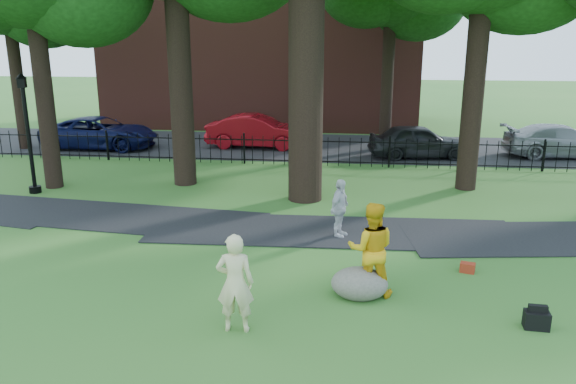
# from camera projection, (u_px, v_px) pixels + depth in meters

# --- Properties ---
(ground) EXTENTS (120.00, 120.00, 0.00)m
(ground) POSITION_uv_depth(u_px,v_px,m) (276.00, 292.00, 11.81)
(ground) COLOR #2C6724
(ground) RESTS_ON ground
(footpath) EXTENTS (36.07, 3.85, 0.03)m
(footpath) POSITION_uv_depth(u_px,v_px,m) (331.00, 232.00, 15.42)
(footpath) COLOR black
(footpath) RESTS_ON ground
(street) EXTENTS (80.00, 7.00, 0.02)m
(street) POSITION_uv_depth(u_px,v_px,m) (321.00, 147.00, 27.11)
(street) COLOR black
(street) RESTS_ON ground
(iron_fence) EXTENTS (44.00, 0.04, 1.20)m
(iron_fence) POSITION_uv_depth(u_px,v_px,m) (316.00, 151.00, 23.12)
(iron_fence) COLOR black
(iron_fence) RESTS_ON ground
(brick_building) EXTENTS (18.00, 8.00, 12.00)m
(brick_building) POSITION_uv_depth(u_px,v_px,m) (264.00, 22.00, 33.59)
(brick_building) COLOR brown
(brick_building) RESTS_ON ground
(woman) EXTENTS (0.72, 0.51, 1.86)m
(woman) POSITION_uv_depth(u_px,v_px,m) (235.00, 283.00, 10.05)
(woman) COLOR beige
(woman) RESTS_ON ground
(man) EXTENTS (0.98, 0.77, 1.99)m
(man) POSITION_uv_depth(u_px,v_px,m) (371.00, 249.00, 11.47)
(man) COLOR gold
(man) RESTS_ON ground
(pedestrian) EXTENTS (0.73, 1.01, 1.59)m
(pedestrian) POSITION_uv_depth(u_px,v_px,m) (340.00, 208.00, 14.84)
(pedestrian) COLOR silver
(pedestrian) RESTS_ON ground
(boulder) EXTENTS (1.26, 1.01, 0.68)m
(boulder) POSITION_uv_depth(u_px,v_px,m) (360.00, 281.00, 11.52)
(boulder) COLOR slate
(boulder) RESTS_ON ground
(lamppost) EXTENTS (0.40, 0.40, 4.04)m
(lamppost) POSITION_uv_depth(u_px,v_px,m) (29.00, 136.00, 18.73)
(lamppost) COLOR black
(lamppost) RESTS_ON ground
(backpack) EXTENTS (0.46, 0.30, 0.33)m
(backpack) POSITION_uv_depth(u_px,v_px,m) (537.00, 320.00, 10.31)
(backpack) COLOR black
(backpack) RESTS_ON ground
(red_bag) EXTENTS (0.37, 0.29, 0.22)m
(red_bag) POSITION_uv_depth(u_px,v_px,m) (467.00, 268.00, 12.76)
(red_bag) COLOR maroon
(red_bag) RESTS_ON ground
(red_sedan) EXTENTS (4.86, 1.89, 1.58)m
(red_sedan) POSITION_uv_depth(u_px,v_px,m) (257.00, 131.00, 26.76)
(red_sedan) COLOR maroon
(red_sedan) RESTS_ON ground
(navy_van) EXTENTS (5.35, 2.48, 1.49)m
(navy_van) POSITION_uv_depth(u_px,v_px,m) (100.00, 133.00, 26.64)
(navy_van) COLOR #0B1039
(navy_van) RESTS_ON ground
(grey_car) EXTENTS (4.53, 2.36, 1.47)m
(grey_car) POSITION_uv_depth(u_px,v_px,m) (419.00, 141.00, 24.57)
(grey_car) COLOR black
(grey_car) RESTS_ON ground
(silver_car) EXTENTS (5.06, 2.36, 1.43)m
(silver_car) POSITION_uv_depth(u_px,v_px,m) (561.00, 141.00, 24.72)
(silver_car) COLOR gray
(silver_car) RESTS_ON ground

